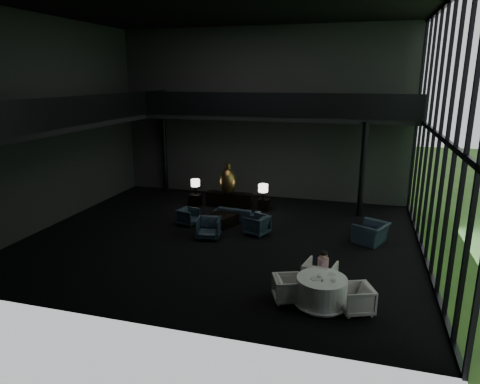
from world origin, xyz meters
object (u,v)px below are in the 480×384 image
(dining_chair_north, at_px, (320,272))
(dining_chair_east, at_px, (356,298))
(side_table_right, at_px, (264,204))
(lounge_armchair_east, at_px, (257,224))
(lounge_armchair_west, at_px, (188,216))
(lounge_armchair_south, at_px, (208,226))
(sofa, at_px, (237,212))
(dining_chair_west, at_px, (288,288))
(console, at_px, (230,200))
(bronze_urn, at_px, (228,181))
(coffee_table, at_px, (222,220))
(window_armchair, at_px, (371,229))
(table_lamp_right, at_px, (263,189))
(dining_table, at_px, (321,293))
(table_lamp_left, at_px, (195,183))
(child, at_px, (323,262))
(side_table_left, at_px, (195,200))

(dining_chair_north, height_order, dining_chair_east, dining_chair_north)
(side_table_right, relative_size, lounge_armchair_east, 0.61)
(lounge_armchair_west, distance_m, lounge_armchair_east, 2.91)
(lounge_armchair_east, height_order, lounge_armchair_south, lounge_armchair_south)
(sofa, bearing_deg, lounge_armchair_east, 135.78)
(lounge_armchair_west, xyz_separation_m, dining_chair_west, (4.86, -4.87, 0.01))
(console, bearing_deg, lounge_armchair_west, -107.53)
(dining_chair_north, bearing_deg, bronze_urn, -41.75)
(coffee_table, bearing_deg, window_armchair, -3.72)
(sofa, relative_size, coffee_table, 1.70)
(table_lamp_right, height_order, coffee_table, table_lamp_right)
(sofa, height_order, dining_table, dining_table)
(dining_chair_east, bearing_deg, sofa, -163.34)
(bronze_urn, bearing_deg, table_lamp_left, 176.62)
(bronze_urn, xyz_separation_m, sofa, (0.82, -1.44, -0.93))
(table_lamp_right, distance_m, child, 7.19)
(window_armchair, relative_size, child, 1.86)
(table_lamp_left, bearing_deg, dining_table, -49.25)
(table_lamp_left, distance_m, dining_chair_west, 9.39)
(dining_chair_east, distance_m, child, 1.49)
(lounge_armchair_east, distance_m, dining_chair_east, 5.95)
(console, relative_size, lounge_armchair_west, 3.03)
(bronze_urn, height_order, coffee_table, bronze_urn)
(table_lamp_left, height_order, lounge_armchair_south, table_lamp_left)
(lounge_armchair_west, xyz_separation_m, lounge_armchair_south, (1.29, -1.16, 0.12))
(table_lamp_left, height_order, sofa, table_lamp_left)
(table_lamp_right, bearing_deg, coffee_table, -117.80)
(table_lamp_left, height_order, child, table_lamp_left)
(lounge_armchair_west, bearing_deg, lounge_armchair_east, -84.06)
(dining_table, bearing_deg, window_armchair, 75.11)
(lounge_armchair_west, relative_size, lounge_armchair_east, 0.81)
(table_lamp_right, distance_m, lounge_armchair_west, 3.63)
(bronze_urn, distance_m, coffee_table, 2.49)
(lounge_armchair_east, bearing_deg, table_lamp_left, -108.71)
(sofa, height_order, coffee_table, sofa)
(lounge_armchair_east, distance_m, coffee_table, 1.73)
(table_lamp_left, distance_m, table_lamp_right, 3.20)
(side_table_right, relative_size, window_armchair, 0.43)
(table_lamp_left, xyz_separation_m, window_armchair, (7.73, -2.69, -0.49))
(console, bearing_deg, coffee_table, -80.14)
(window_armchair, bearing_deg, side_table_right, -96.70)
(dining_chair_west, bearing_deg, dining_table, -108.61)
(console, relative_size, bronze_urn, 1.51)
(console, height_order, bronze_urn, bronze_urn)
(lounge_armchair_east, height_order, coffee_table, lounge_armchair_east)
(window_armchair, relative_size, dining_chair_north, 1.31)
(dining_table, bearing_deg, side_table_right, 113.20)
(side_table_left, xyz_separation_m, dining_table, (6.45, -7.39, 0.05))
(table_lamp_left, bearing_deg, dining_chair_north, -46.14)
(dining_table, bearing_deg, lounge_armchair_west, 139.83)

